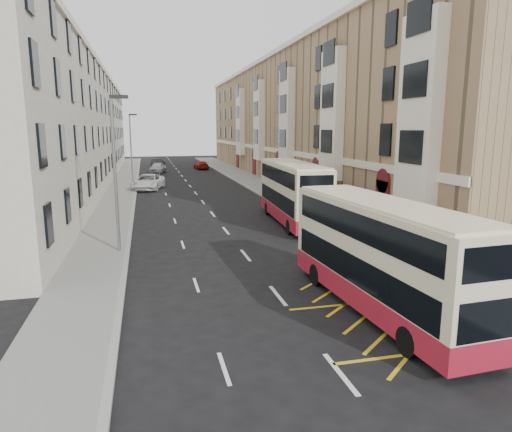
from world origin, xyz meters
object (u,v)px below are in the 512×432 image
object	(u,v)px
double_decker_rear	(293,193)
pedestrian_near	(498,290)
pedestrian_far	(436,260)
car_red	(201,165)
street_lamp_near	(116,165)
car_dark	(158,163)
double_decker_front	(382,256)
car_silver	(158,168)
street_lamp_far	(131,145)
white_van	(148,182)

from	to	relation	value
double_decker_rear	pedestrian_near	bearing A→B (deg)	-81.62
pedestrian_far	car_red	world-z (taller)	pedestrian_far
street_lamp_near	car_red	bearing A→B (deg)	78.40
street_lamp_near	pedestrian_far	world-z (taller)	street_lamp_near
car_dark	car_red	world-z (taller)	car_dark
pedestrian_near	car_red	distance (m)	62.12
double_decker_front	pedestrian_near	distance (m)	3.96
double_decker_rear	car_silver	size ratio (longest dim) A/B	2.28
street_lamp_near	street_lamp_far	distance (m)	30.00
pedestrian_near	pedestrian_far	size ratio (longest dim) A/B	1.27
car_silver	car_dark	world-z (taller)	car_silver
white_van	car_red	world-z (taller)	white_van
double_decker_front	pedestrian_near	size ratio (longest dim) A/B	5.25
street_lamp_far	double_decker_rear	distance (m)	27.23
street_lamp_far	car_dark	bearing A→B (deg)	82.64
car_silver	car_red	world-z (taller)	car_silver
car_dark	car_red	distance (m)	9.96
pedestrian_far	street_lamp_far	bearing A→B (deg)	-32.87
street_lamp_far	car_red	bearing A→B (deg)	62.83
car_silver	car_dark	distance (m)	12.74
street_lamp_far	street_lamp_near	bearing A→B (deg)	-90.00
street_lamp_far	pedestrian_far	bearing A→B (deg)	-70.26
street_lamp_near	pedestrian_near	world-z (taller)	street_lamp_near
double_decker_rear	car_silver	xyz separation A→B (m)	(-8.13, 39.26, -1.34)
car_red	pedestrian_near	bearing A→B (deg)	88.07
pedestrian_far	white_van	world-z (taller)	pedestrian_far
double_decker_rear	pedestrian_far	world-z (taller)	double_decker_rear
double_decker_rear	street_lamp_far	bearing A→B (deg)	117.73
street_lamp_far	white_van	size ratio (longest dim) A/B	1.35
double_decker_front	white_van	distance (m)	37.21
street_lamp_far	white_van	bearing A→B (deg)	-67.11
street_lamp_far	pedestrian_near	xyz separation A→B (m)	(12.91, -42.05, -3.52)
white_van	car_red	size ratio (longest dim) A/B	1.29
street_lamp_far	pedestrian_near	bearing A→B (deg)	-72.93
street_lamp_far	pedestrian_near	distance (m)	44.13
pedestrian_far	car_silver	size ratio (longest dim) A/B	0.33
street_lamp_far	double_decker_front	world-z (taller)	street_lamp_far
double_decker_rear	car_dark	bearing A→B (deg)	101.60
pedestrian_near	white_van	bearing A→B (deg)	-100.28
street_lamp_near	double_decker_front	xyz separation A→B (m)	(9.48, -10.31, -2.60)
double_decker_front	white_van	bearing A→B (deg)	98.92
white_van	double_decker_rear	bearing A→B (deg)	-51.59
double_decker_front	car_silver	bearing A→B (deg)	93.34
street_lamp_near	double_decker_rear	world-z (taller)	street_lamp_near
double_decker_front	pedestrian_near	world-z (taller)	double_decker_front
white_van	car_silver	bearing A→B (deg)	98.82
pedestrian_far	car_red	distance (m)	57.87
white_van	car_silver	distance (m)	18.62
double_decker_rear	pedestrian_far	xyz separation A→B (m)	(2.25, -13.12, -1.23)
white_van	car_silver	size ratio (longest dim) A/B	1.27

